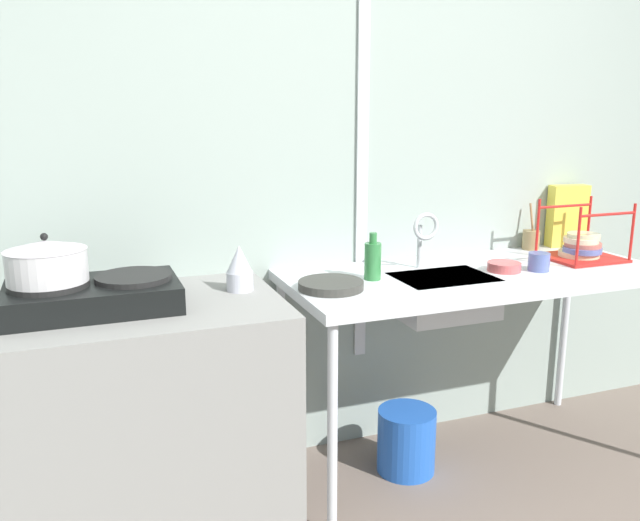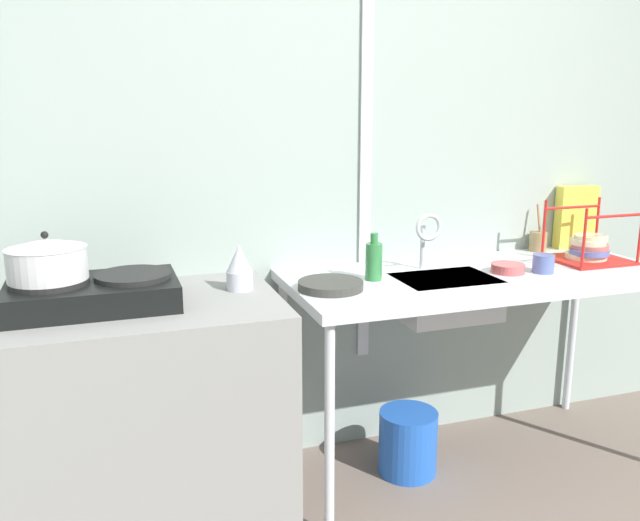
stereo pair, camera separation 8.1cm
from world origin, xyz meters
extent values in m
cube|color=#96A59E|center=(0.00, 1.65, 1.39)|extent=(4.56, 0.10, 2.79)
cube|color=silver|center=(-0.05, 1.60, 1.53)|extent=(0.05, 0.01, 2.23)
cube|color=gray|center=(-1.17, 1.27, 0.42)|extent=(1.27, 0.66, 0.85)
cube|color=silver|center=(0.32, 1.27, 0.83)|extent=(1.57, 0.66, 0.04)
cylinder|color=silver|center=(-0.43, 0.98, 0.40)|extent=(0.04, 0.04, 0.81)
cylinder|color=silver|center=(-0.43, 1.56, 0.40)|extent=(0.04, 0.04, 0.81)
cylinder|color=silver|center=(1.06, 1.56, 0.40)|extent=(0.04, 0.04, 0.81)
cube|color=black|center=(-1.16, 1.27, 0.89)|extent=(0.55, 0.34, 0.09)
cylinder|color=black|center=(-1.30, 1.27, 0.94)|extent=(0.25, 0.25, 0.02)
cylinder|color=black|center=(-1.03, 1.27, 0.94)|extent=(0.25, 0.25, 0.02)
cylinder|color=silver|center=(-1.30, 1.27, 1.01)|extent=(0.25, 0.25, 0.11)
cone|color=silver|center=(-1.30, 1.27, 1.07)|extent=(0.25, 0.25, 0.03)
sphere|color=black|center=(-1.30, 1.27, 1.10)|extent=(0.02, 0.02, 0.02)
cylinder|color=silver|center=(-0.65, 1.33, 0.88)|extent=(0.10, 0.10, 0.07)
cone|color=silver|center=(-0.65, 1.33, 0.96)|extent=(0.09, 0.09, 0.10)
cube|color=silver|center=(0.15, 1.24, 0.77)|extent=(0.39, 0.28, 0.16)
cylinder|color=silver|center=(0.13, 1.41, 0.94)|extent=(0.02, 0.02, 0.18)
torus|color=silver|center=(0.13, 1.36, 1.03)|extent=(0.12, 0.02, 0.12)
cylinder|color=#343430|center=(-0.34, 1.23, 0.86)|extent=(0.24, 0.24, 0.03)
cylinder|color=red|center=(0.74, 1.17, 0.97)|extent=(0.01, 0.01, 0.26)
cylinder|color=red|center=(1.02, 1.17, 0.97)|extent=(0.01, 0.01, 0.26)
cylinder|color=red|center=(0.74, 1.42, 0.97)|extent=(0.01, 0.01, 0.26)
cylinder|color=red|center=(1.02, 1.42, 0.97)|extent=(0.01, 0.01, 0.26)
cylinder|color=red|center=(0.88, 1.17, 1.06)|extent=(0.29, 0.01, 0.01)
cylinder|color=red|center=(0.88, 1.42, 1.06)|extent=(0.29, 0.01, 0.01)
cube|color=red|center=(0.88, 1.30, 0.85)|extent=(0.31, 0.28, 0.01)
cylinder|color=beige|center=(0.87, 1.30, 0.87)|extent=(0.17, 0.17, 0.02)
cylinder|color=#5262A9|center=(0.87, 1.29, 0.89)|extent=(0.17, 0.17, 0.02)
cylinder|color=#B55A4F|center=(0.88, 1.30, 0.91)|extent=(0.16, 0.16, 0.02)
cylinder|color=beige|center=(0.87, 1.30, 0.93)|extent=(0.15, 0.15, 0.02)
cylinder|color=beige|center=(0.89, 1.30, 0.95)|extent=(0.14, 0.14, 0.02)
cylinder|color=#5462A3|center=(0.56, 1.19, 0.88)|extent=(0.09, 0.09, 0.07)
cylinder|color=#C05152|center=(0.43, 1.23, 0.86)|extent=(0.14, 0.14, 0.04)
cylinder|color=#2F763C|center=(-0.13, 1.30, 0.92)|extent=(0.07, 0.07, 0.14)
cylinder|color=#2F763C|center=(-0.13, 1.30, 1.01)|extent=(0.03, 0.03, 0.04)
cube|color=yellow|center=(1.01, 1.55, 0.99)|extent=(0.19, 0.09, 0.29)
cylinder|color=#917B50|center=(0.80, 1.54, 0.89)|extent=(0.08, 0.08, 0.09)
cylinder|color=olive|center=(0.80, 1.54, 0.97)|extent=(0.01, 0.05, 0.19)
cylinder|color=blue|center=(0.03, 1.28, 0.14)|extent=(0.24, 0.24, 0.27)
camera|label=1|loc=(-1.20, -0.93, 1.50)|focal=36.72mm
camera|label=2|loc=(-1.12, -0.96, 1.50)|focal=36.72mm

